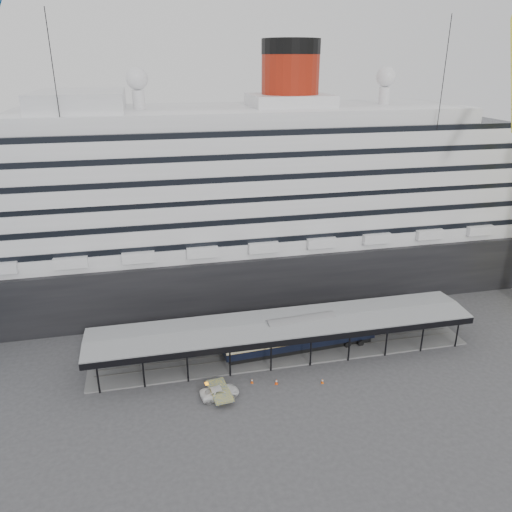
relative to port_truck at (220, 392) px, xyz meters
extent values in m
plane|color=#3A3A3C|center=(10.78, 3.31, -0.70)|extent=(200.00, 200.00, 0.00)
cube|color=black|center=(10.78, 35.31, 4.30)|extent=(130.00, 30.00, 10.00)
cylinder|color=maroon|center=(18.78, 35.31, 36.70)|extent=(10.00, 10.00, 9.00)
cylinder|color=black|center=(18.78, 35.31, 41.95)|extent=(10.10, 10.10, 2.50)
sphere|color=silver|center=(-7.22, 35.31, 37.00)|extent=(3.60, 3.60, 3.60)
sphere|color=silver|center=(36.78, 35.31, 37.00)|extent=(3.60, 3.60, 3.60)
cube|color=slate|center=(10.78, 8.31, -0.58)|extent=(56.00, 8.00, 0.24)
cube|color=slate|center=(10.78, 7.59, -0.42)|extent=(54.00, 0.08, 0.10)
cube|color=slate|center=(10.78, 9.03, -0.42)|extent=(54.00, 0.08, 0.10)
cube|color=black|center=(10.78, 3.81, 3.75)|extent=(56.00, 0.18, 0.90)
cube|color=black|center=(10.78, 12.81, 3.75)|extent=(56.00, 0.18, 0.90)
cube|color=slate|center=(10.78, 8.31, 4.48)|extent=(56.00, 9.00, 0.24)
cylinder|color=black|center=(-18.44, 25.06, 22.91)|extent=(0.12, 0.12, 47.21)
cylinder|color=black|center=(41.03, 23.55, 22.91)|extent=(0.12, 0.12, 47.21)
imported|color=white|center=(0.00, 0.00, 0.00)|extent=(5.28, 2.94, 1.40)
cube|color=black|center=(13.41, 8.31, -0.09)|extent=(22.35, 4.11, 0.74)
cube|color=black|center=(13.41, 8.31, 0.87)|extent=(23.44, 4.61, 1.16)
cube|color=beige|center=(13.41, 8.31, 2.14)|extent=(23.44, 4.65, 1.38)
cube|color=black|center=(13.41, 8.31, 3.04)|extent=(23.44, 4.61, 0.42)
cube|color=#D64C0B|center=(4.68, 1.93, -0.68)|extent=(0.40, 0.40, 0.03)
cone|color=#D64C0B|center=(4.68, 1.93, -0.34)|extent=(0.34, 0.34, 0.68)
cylinder|color=white|center=(4.68, 1.93, -0.27)|extent=(0.22, 0.22, 0.13)
cube|color=#F2470D|center=(7.83, 0.98, -0.68)|extent=(0.54, 0.54, 0.03)
cone|color=#F2470D|center=(7.83, 0.98, -0.29)|extent=(0.46, 0.46, 0.78)
cylinder|color=white|center=(7.83, 0.98, -0.21)|extent=(0.25, 0.25, 0.15)
cube|color=#E2560C|center=(13.95, -0.16, -0.68)|extent=(0.42, 0.42, 0.03)
cone|color=#E2560C|center=(13.95, -0.16, -0.33)|extent=(0.35, 0.35, 0.69)
cylinder|color=white|center=(13.95, -0.16, -0.26)|extent=(0.22, 0.22, 0.13)
camera|label=1|loc=(-7.01, -53.00, 40.05)|focal=35.00mm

